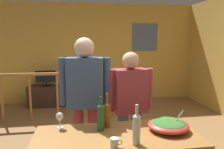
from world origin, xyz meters
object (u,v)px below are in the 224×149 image
Objects in this scene: flat_screen_tv at (46,77)px; person_standing_left at (85,94)px; framed_picture at (145,37)px; wine_bottle_amber at (107,114)px; tv_console at (47,96)px; wine_bottle_green at (101,116)px; wine_bottle_clear at (136,128)px; wine_glass at (60,117)px; serving_table at (117,142)px; mug_white at (115,143)px; stair_railing at (66,89)px; salad_bowl at (168,125)px; person_standing_right at (130,102)px.

person_standing_left is at bearing -73.63° from flat_screen_tv.
framed_picture reaches higher than wine_bottle_amber.
wine_bottle_green is at bearing -73.89° from tv_console.
wine_glass is at bearing 145.58° from wine_bottle_clear.
framed_picture reaches higher than wine_bottle_clear.
tv_console is 0.49m from flat_screen_tv.
wine_bottle_green is at bearing 136.82° from serving_table.
framed_picture reaches higher than flat_screen_tv.
serving_table is 14.92× the size of mug_white.
mug_white is at bearing -89.65° from wine_bottle_amber.
framed_picture is at bearing 69.63° from mug_white.
wine_glass is (0.05, -2.29, 0.22)m from stair_railing.
salad_bowl is 0.25× the size of person_standing_left.
salad_bowl is 0.28× the size of person_standing_right.
wine_bottle_amber is at bearing 43.31° from person_standing_right.
wine_bottle_amber reaches higher than flat_screen_tv.
framed_picture reaches higher than wine_glass.
flat_screen_tv is (-0.54, 1.00, 0.10)m from stair_railing.
person_standing_right is (0.88, -1.93, 0.24)m from stair_railing.
wine_bottle_green is 0.23× the size of person_standing_right.
framed_picture is 3.76m from person_standing_left.
wine_bottle_amber reaches higher than wine_bottle_clear.
tv_console is 4.05m from wine_bottle_clear.
wine_glass is (0.58, -3.32, 0.60)m from tv_console.
serving_table is at bearing -72.36° from tv_console.
stair_railing is 1.84× the size of person_standing_right.
stair_railing is 2.47m from wine_bottle_green.
wine_bottle_clear is at bearing -108.04° from framed_picture.
wine_bottle_clear is (0.13, -0.21, 0.22)m from serving_table.
stair_railing reaches higher than mug_white.
stair_railing is 6.67× the size of salad_bowl.
person_standing_right is at bearing 65.82° from serving_table.
wine_bottle_green reaches higher than flat_screen_tv.
tv_console is 5.35× the size of wine_glass.
tv_console is at bearing 107.61° from wine_bottle_amber.
person_standing_right is (-0.26, 0.58, 0.09)m from salad_bowl.
flat_screen_tv is 3.94m from mug_white.
wine_glass reaches higher than mug_white.
person_standing_left reaches higher than wine_glass.
framed_picture is 2.79m from flat_screen_tv.
serving_table is 4.39× the size of wine_bottle_amber.
framed_picture reaches higher than person_standing_left.
wine_bottle_amber is 1.00× the size of wine_bottle_clear.
wine_bottle_clear is 0.23m from mug_white.
wine_bottle_amber is 0.24× the size of person_standing_right.
tv_console is 2.48× the size of wine_bottle_clear.
framed_picture is 4.31× the size of wine_glass.
salad_bowl reaches higher than serving_table.
serving_table is 4.52× the size of wine_bottle_green.
wine_bottle_green is at bearing 172.11° from salad_bowl.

